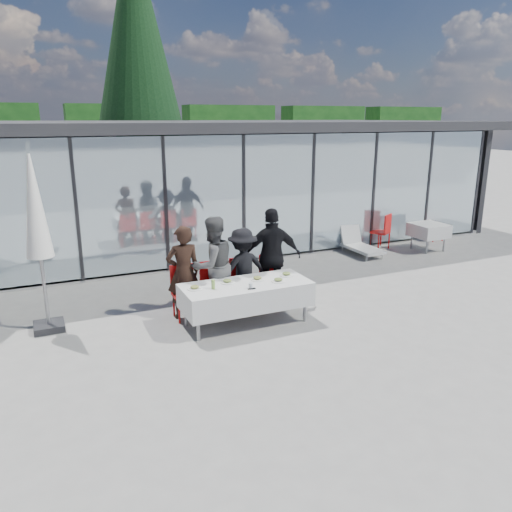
{
  "coord_description": "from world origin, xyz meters",
  "views": [
    {
      "loc": [
        -3.67,
        -7.17,
        3.55
      ],
      "look_at": [
        0.1,
        1.2,
        0.99
      ],
      "focal_mm": 35.0,
      "sensor_mm": 36.0,
      "label": 1
    }
  ],
  "objects_px": {
    "lounger": "(359,244)",
    "conifer_tree": "(137,50)",
    "diner_d": "(272,257)",
    "plate_b": "(227,281)",
    "plate_a": "(195,288)",
    "diner_chair_a": "(184,289)",
    "juice_bottle": "(213,284)",
    "diner_chair_c": "(242,281)",
    "diner_a": "(184,272)",
    "plate_d": "(286,274)",
    "diner_c": "(243,269)",
    "dining_table": "(246,295)",
    "spare_table_right": "(429,231)",
    "plate_extra": "(278,280)",
    "plate_c": "(257,278)",
    "market_umbrella": "(36,218)",
    "spare_chair_b": "(383,230)",
    "folded_eyeglasses": "(252,289)",
    "spare_chair_a": "(432,222)",
    "diner_b": "(213,266)",
    "diner_chair_b": "(213,285)",
    "diner_chair_d": "(272,277)"
  },
  "relations": [
    {
      "from": "diner_chair_a",
      "to": "diner_d",
      "type": "distance_m",
      "value": 1.83
    },
    {
      "from": "diner_chair_a",
      "to": "plate_a",
      "type": "bearing_deg",
      "value": -90.15
    },
    {
      "from": "diner_a",
      "to": "plate_b",
      "type": "xyz_separation_m",
      "value": [
        0.62,
        -0.57,
        -0.08
      ]
    },
    {
      "from": "spare_chair_b",
      "to": "juice_bottle",
      "type": "bearing_deg",
      "value": -151.64
    },
    {
      "from": "diner_d",
      "to": "spare_table_right",
      "type": "relative_size",
      "value": 2.2
    },
    {
      "from": "conifer_tree",
      "to": "plate_d",
      "type": "bearing_deg",
      "value": -90.41
    },
    {
      "from": "diner_chair_c",
      "to": "plate_a",
      "type": "distance_m",
      "value": 1.36
    },
    {
      "from": "diner_a",
      "to": "diner_chair_a",
      "type": "distance_m",
      "value": 0.32
    },
    {
      "from": "juice_bottle",
      "to": "market_umbrella",
      "type": "distance_m",
      "value": 3.08
    },
    {
      "from": "market_umbrella",
      "to": "lounger",
      "type": "bearing_deg",
      "value": 14.19
    },
    {
      "from": "juice_bottle",
      "to": "conifer_tree",
      "type": "relative_size",
      "value": 0.02
    },
    {
      "from": "diner_chair_c",
      "to": "spare_table_right",
      "type": "distance_m",
      "value": 6.61
    },
    {
      "from": "diner_chair_c",
      "to": "plate_d",
      "type": "relative_size",
      "value": 3.88
    },
    {
      "from": "diner_a",
      "to": "plate_d",
      "type": "relative_size",
      "value": 6.84
    },
    {
      "from": "plate_c",
      "to": "market_umbrella",
      "type": "bearing_deg",
      "value": 163.33
    },
    {
      "from": "diner_chair_d",
      "to": "lounger",
      "type": "distance_m",
      "value": 4.46
    },
    {
      "from": "dining_table",
      "to": "spare_table_right",
      "type": "bearing_deg",
      "value": 21.79
    },
    {
      "from": "diner_chair_c",
      "to": "diner_chair_d",
      "type": "relative_size",
      "value": 1.0
    },
    {
      "from": "juice_bottle",
      "to": "market_umbrella",
      "type": "bearing_deg",
      "value": 155.61
    },
    {
      "from": "plate_a",
      "to": "lounger",
      "type": "distance_m",
      "value": 6.35
    },
    {
      "from": "diner_b",
      "to": "conifer_tree",
      "type": "relative_size",
      "value": 0.17
    },
    {
      "from": "diner_b",
      "to": "dining_table",
      "type": "bearing_deg",
      "value": 100.32
    },
    {
      "from": "diner_a",
      "to": "lounger",
      "type": "height_order",
      "value": "diner_a"
    },
    {
      "from": "diner_chair_d",
      "to": "market_umbrella",
      "type": "distance_m",
      "value": 4.35
    },
    {
      "from": "diner_chair_b",
      "to": "plate_extra",
      "type": "height_order",
      "value": "diner_chair_b"
    },
    {
      "from": "folded_eyeglasses",
      "to": "lounger",
      "type": "xyz_separation_m",
      "value": [
        4.66,
        3.44,
        -0.5
      ]
    },
    {
      "from": "diner_d",
      "to": "plate_b",
      "type": "height_order",
      "value": "diner_d"
    },
    {
      "from": "plate_extra",
      "to": "spare_table_right",
      "type": "relative_size",
      "value": 0.29
    },
    {
      "from": "diner_c",
      "to": "conifer_tree",
      "type": "distance_m",
      "value": 12.94
    },
    {
      "from": "plate_extra",
      "to": "spare_chair_b",
      "type": "distance_m",
      "value": 6.09
    },
    {
      "from": "diner_chair_c",
      "to": "diner_d",
      "type": "distance_m",
      "value": 0.75
    },
    {
      "from": "lounger",
      "to": "conifer_tree",
      "type": "distance_m",
      "value": 11.64
    },
    {
      "from": "diner_a",
      "to": "plate_c",
      "type": "relative_size",
      "value": 6.84
    },
    {
      "from": "diner_a",
      "to": "market_umbrella",
      "type": "distance_m",
      "value": 2.6
    },
    {
      "from": "diner_a",
      "to": "diner_chair_c",
      "type": "relative_size",
      "value": 1.76
    },
    {
      "from": "diner_a",
      "to": "folded_eyeglasses",
      "type": "relative_size",
      "value": 12.26
    },
    {
      "from": "dining_table",
      "to": "diner_b",
      "type": "bearing_deg",
      "value": 115.26
    },
    {
      "from": "market_umbrella",
      "to": "diner_c",
      "type": "bearing_deg",
      "value": -6.64
    },
    {
      "from": "diner_b",
      "to": "juice_bottle",
      "type": "distance_m",
      "value": 0.83
    },
    {
      "from": "diner_c",
      "to": "conifer_tree",
      "type": "xyz_separation_m",
      "value": [
        0.7,
        11.83,
        5.21
      ]
    },
    {
      "from": "plate_b",
      "to": "spare_table_right",
      "type": "distance_m",
      "value": 7.29
    },
    {
      "from": "diner_chair_a",
      "to": "juice_bottle",
      "type": "xyz_separation_m",
      "value": [
        0.29,
        -0.79,
        0.29
      ]
    },
    {
      "from": "spare_table_right",
      "to": "market_umbrella",
      "type": "distance_m",
      "value": 10.01
    },
    {
      "from": "diner_d",
      "to": "plate_a",
      "type": "distance_m",
      "value": 1.91
    },
    {
      "from": "diner_a",
      "to": "plate_a",
      "type": "relative_size",
      "value": 6.84
    },
    {
      "from": "spare_chair_a",
      "to": "folded_eyeglasses",
      "type": "bearing_deg",
      "value": -153.02
    },
    {
      "from": "diner_b",
      "to": "juice_bottle",
      "type": "height_order",
      "value": "diner_b"
    },
    {
      "from": "diner_a",
      "to": "diner_d",
      "type": "height_order",
      "value": "diner_d"
    },
    {
      "from": "diner_chair_d",
      "to": "spare_chair_b",
      "type": "distance_m",
      "value": 5.35
    },
    {
      "from": "plate_extra",
      "to": "plate_a",
      "type": "bearing_deg",
      "value": 171.62
    }
  ]
}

